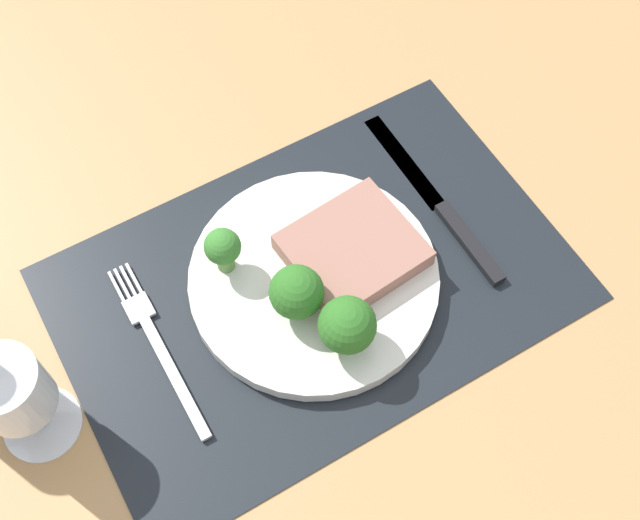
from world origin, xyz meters
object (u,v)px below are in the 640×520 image
plate (314,279)px  steak (353,251)px  wine_glass (15,398)px  knife (443,209)px  fork (159,346)px

plate → steak: 4.61cm
steak → wine_glass: (-31.44, -0.35, 4.99)cm
plate → steak: size_ratio=2.06×
steak → plate: bearing=178.8°
knife → plate: bearing=-174.9°
steak → fork: 19.88cm
steak → wine_glass: size_ratio=0.98×
plate → fork: size_ratio=1.22×
fork → steak: bearing=-4.9°
plate → knife: (15.18, 0.53, -0.50)cm
plate → wine_glass: wine_glass is taller
plate → steak: bearing=-1.2°
steak → fork: (-19.68, 1.51, -2.43)cm
knife → fork: bearing=-178.5°
fork → plate: bearing=-5.8°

